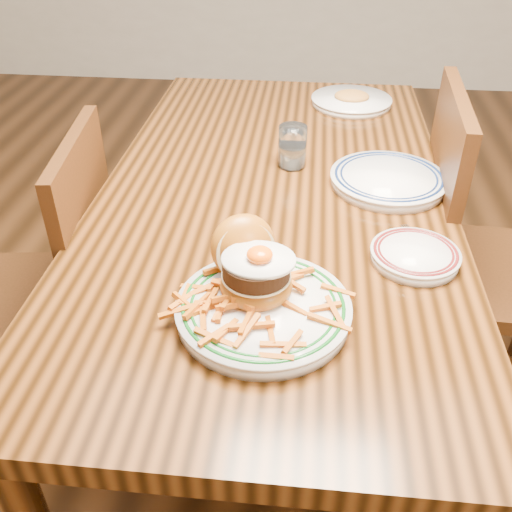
# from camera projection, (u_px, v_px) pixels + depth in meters

# --- Properties ---
(floor) EXTENTS (6.00, 6.00, 0.00)m
(floor) POSITION_uv_depth(u_px,v_px,m) (270.00, 394.00, 1.83)
(floor) COLOR black
(floor) RESTS_ON ground
(table) EXTENTS (0.85, 1.60, 0.75)m
(table) POSITION_uv_depth(u_px,v_px,m) (274.00, 219.00, 1.45)
(table) COLOR black
(table) RESTS_ON floor
(chair_left) EXTENTS (0.47, 0.47, 0.90)m
(chair_left) POSITION_uv_depth(u_px,v_px,m) (54.00, 288.00, 1.51)
(chair_left) COLOR #401F0D
(chair_left) RESTS_ON floor
(chair_right) EXTENTS (0.48, 0.48, 0.96)m
(chair_right) POSITION_uv_depth(u_px,v_px,m) (475.00, 257.00, 1.57)
(chair_right) COLOR #401F0D
(chair_right) RESTS_ON floor
(main_plate) EXTENTS (0.31, 0.33, 0.15)m
(main_plate) POSITION_uv_depth(u_px,v_px,m) (260.00, 293.00, 1.00)
(main_plate) COLOR silver
(main_plate) RESTS_ON table
(side_plate) EXTENTS (0.18, 0.19, 0.03)m
(side_plate) POSITION_uv_depth(u_px,v_px,m) (415.00, 255.00, 1.14)
(side_plate) COLOR silver
(side_plate) RESTS_ON table
(rear_plate) EXTENTS (0.28, 0.28, 0.03)m
(rear_plate) POSITION_uv_depth(u_px,v_px,m) (388.00, 179.00, 1.40)
(rear_plate) COLOR silver
(rear_plate) RESTS_ON table
(water_glass) EXTENTS (0.07, 0.07, 0.11)m
(water_glass) POSITION_uv_depth(u_px,v_px,m) (292.00, 149.00, 1.47)
(water_glass) COLOR white
(water_glass) RESTS_ON table
(far_plate) EXTENTS (0.26, 0.26, 0.05)m
(far_plate) POSITION_uv_depth(u_px,v_px,m) (351.00, 100.00, 1.85)
(far_plate) COLOR silver
(far_plate) RESTS_ON table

